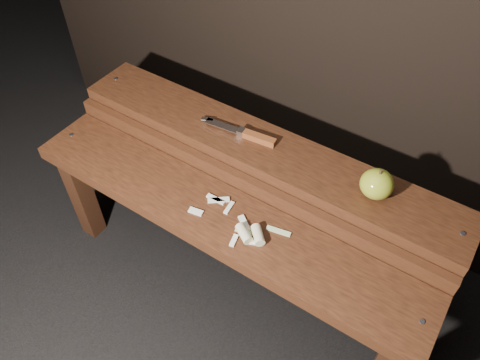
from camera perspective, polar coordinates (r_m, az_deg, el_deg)
The scene contains 6 objects.
ground at distance 1.63m, azimuth -1.20°, elevation -12.08°, with size 60.00×60.00×0.00m, color black.
bench_front_tier at distance 1.30m, azimuth -2.96°, elevation -6.15°, with size 1.20×0.20×0.42m.
bench_rear_tier at distance 1.38m, azimuth 2.43°, elevation 1.69°, with size 1.20×0.21×0.50m.
apple at distance 1.21m, azimuth 16.34°, elevation -0.47°, with size 0.08×0.08×0.09m.
knife at distance 1.33m, azimuth 1.18°, elevation 5.51°, with size 0.24×0.05×0.02m.
apple_scraps at distance 1.21m, azimuth 0.63°, elevation -5.98°, with size 0.27×0.13×0.03m.
Camera 1 is at (0.48, -0.66, 1.40)m, focal length 35.00 mm.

